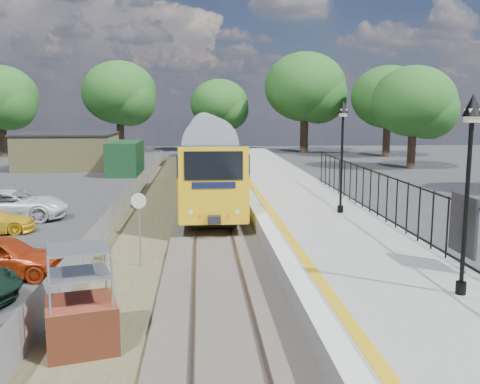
{
  "coord_description": "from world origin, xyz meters",
  "views": [
    {
      "loc": [
        -0.53,
        -15.5,
        5.15
      ],
      "look_at": [
        1.01,
        4.8,
        2.0
      ],
      "focal_mm": 40.0,
      "sensor_mm": 36.0,
      "label": 1
    }
  ],
  "objects": [
    {
      "name": "outbuilding",
      "position": [
        -10.91,
        31.21,
        1.52
      ],
      "size": [
        10.8,
        10.1,
        3.12
      ],
      "color": "#998D56",
      "rests_on": "ground"
    },
    {
      "name": "victorian_lamp_north",
      "position": [
        5.3,
        6.0,
        4.3
      ],
      "size": [
        0.44,
        0.44,
        4.6
      ],
      "color": "black",
      "rests_on": "platform"
    },
    {
      "name": "platform_edge",
      "position": [
        2.14,
        8.0,
        0.9
      ],
      "size": [
        0.9,
        70.0,
        0.01
      ],
      "color": "silver",
      "rests_on": "platform"
    },
    {
      "name": "train",
      "position": [
        0.0,
        25.21,
        2.34
      ],
      "size": [
        2.82,
        40.83,
        3.51
      ],
      "color": "gold",
      "rests_on": "ground"
    },
    {
      "name": "palisade_fence",
      "position": [
        6.55,
        2.24,
        1.84
      ],
      "size": [
        0.12,
        26.0,
        2.0
      ],
      "color": "black",
      "rests_on": "platform"
    },
    {
      "name": "ground",
      "position": [
        0.0,
        0.0,
        0.0
      ],
      "size": [
        120.0,
        120.0,
        0.0
      ],
      "primitive_type": "plane",
      "color": "#2D2D30",
      "rests_on": "ground"
    },
    {
      "name": "brick_plinth",
      "position": [
        -3.09,
        -4.39,
        1.12
      ],
      "size": [
        1.78,
        1.78,
        2.33
      ],
      "rotation": [
        0.0,
        0.0,
        0.27
      ],
      "color": "brown",
      "rests_on": "ground"
    },
    {
      "name": "tree_line",
      "position": [
        1.4,
        42.0,
        6.61
      ],
      "size": [
        56.8,
        43.8,
        11.88
      ],
      "color": "#332319",
      "rests_on": "ground"
    },
    {
      "name": "car_white",
      "position": [
        -9.38,
        9.88,
        0.71
      ],
      "size": [
        5.28,
        2.71,
        1.43
      ],
      "primitive_type": "imported",
      "rotation": [
        0.0,
        0.0,
        1.64
      ],
      "color": "white",
      "rests_on": "ground"
    },
    {
      "name": "track_bed",
      "position": [
        -0.47,
        9.67,
        0.09
      ],
      "size": [
        5.9,
        80.0,
        0.29
      ],
      "color": "#473F38",
      "rests_on": "ground"
    },
    {
      "name": "platform",
      "position": [
        4.2,
        8.0,
        0.45
      ],
      "size": [
        5.0,
        70.0,
        0.9
      ],
      "primitive_type": "cube",
      "color": "gray",
      "rests_on": "ground"
    },
    {
      "name": "wire_fence",
      "position": [
        -4.2,
        12.0,
        0.6
      ],
      "size": [
        0.06,
        52.0,
        1.2
      ],
      "color": "#999EA3",
      "rests_on": "ground"
    },
    {
      "name": "speed_sign",
      "position": [
        -2.5,
        1.6,
        1.67
      ],
      "size": [
        0.5,
        0.15,
        2.5
      ],
      "rotation": [
        0.0,
        0.0,
        -0.21
      ],
      "color": "#999EA3",
      "rests_on": "ground"
    },
    {
      "name": "victorian_lamp_south",
      "position": [
        5.5,
        -4.0,
        4.3
      ],
      "size": [
        0.44,
        0.44,
        4.6
      ],
      "color": "black",
      "rests_on": "platform"
    },
    {
      "name": "car_red",
      "position": [
        -6.69,
        0.97,
        0.67
      ],
      "size": [
        3.99,
        1.76,
        1.33
      ],
      "primitive_type": "imported",
      "rotation": [
        0.0,
        0.0,
        1.52
      ],
      "color": "#AA320F",
      "rests_on": "ground"
    }
  ]
}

